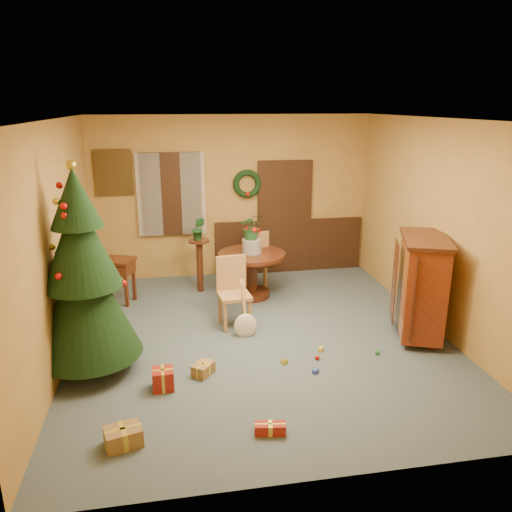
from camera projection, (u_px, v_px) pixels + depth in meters
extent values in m
plane|color=#374451|center=(260.00, 337.00, 6.86)|extent=(5.50, 5.50, 0.00)
plane|color=silver|center=(261.00, 119.00, 6.00)|extent=(5.50, 5.50, 0.00)
plane|color=olive|center=(233.00, 197.00, 9.02)|extent=(5.00, 0.00, 5.00)
plane|color=olive|center=(325.00, 325.00, 3.84)|extent=(5.00, 0.00, 5.00)
plane|color=olive|center=(57.00, 245.00, 6.02)|extent=(0.00, 5.50, 5.50)
plane|color=olive|center=(439.00, 228.00, 6.84)|extent=(0.00, 5.50, 5.50)
cube|color=black|center=(289.00, 246.00, 9.43)|extent=(2.80, 0.06, 1.00)
cube|color=black|center=(284.00, 218.00, 9.25)|extent=(1.00, 0.08, 2.10)
cube|color=white|center=(284.00, 220.00, 9.29)|extent=(0.80, 0.03, 1.90)
cube|color=black|center=(171.00, 194.00, 8.76)|extent=(1.05, 0.08, 1.45)
cube|color=white|center=(171.00, 194.00, 8.79)|extent=(0.88, 0.03, 1.25)
cube|color=white|center=(149.00, 195.00, 8.65)|extent=(0.42, 0.02, 1.45)
cube|color=white|center=(193.00, 194.00, 8.77)|extent=(0.42, 0.02, 1.45)
torus|color=black|center=(247.00, 184.00, 8.91)|extent=(0.51, 0.11, 0.51)
cube|color=#4C3819|center=(114.00, 173.00, 8.49)|extent=(0.62, 0.05, 0.78)
cube|color=gray|center=(114.00, 172.00, 8.52)|extent=(0.48, 0.02, 0.62)
cylinder|color=black|center=(252.00, 255.00, 8.10)|extent=(1.10, 1.10, 0.06)
cylinder|color=black|center=(252.00, 258.00, 8.11)|extent=(0.98, 0.98, 0.04)
cylinder|color=black|center=(252.00, 275.00, 8.20)|extent=(0.18, 0.18, 0.61)
cylinder|color=black|center=(252.00, 294.00, 8.30)|extent=(0.59, 0.59, 0.10)
cylinder|color=slate|center=(252.00, 246.00, 8.05)|extent=(0.32, 0.32, 0.23)
imported|color=#1E4C23|center=(252.00, 226.00, 7.96)|extent=(0.38, 0.33, 0.42)
cube|color=olive|center=(234.00, 296.00, 7.08)|extent=(0.48, 0.48, 0.05)
cube|color=olive|center=(231.00, 273.00, 7.18)|extent=(0.44, 0.08, 0.52)
cube|color=olive|center=(243.00, 306.00, 7.36)|extent=(0.05, 0.05, 0.45)
cube|color=olive|center=(220.00, 308.00, 7.27)|extent=(0.05, 0.05, 0.45)
cube|color=olive|center=(250.00, 315.00, 7.03)|extent=(0.05, 0.05, 0.45)
cube|color=olive|center=(225.00, 318.00, 6.94)|extent=(0.05, 0.05, 0.45)
cube|color=olive|center=(251.00, 261.00, 8.62)|extent=(0.57, 0.57, 0.05)
cube|color=olive|center=(257.00, 248.00, 8.37)|extent=(0.43, 0.19, 0.53)
cube|color=olive|center=(247.00, 279.00, 8.46)|extent=(0.06, 0.06, 0.45)
cube|color=olive|center=(265.00, 276.00, 8.63)|extent=(0.06, 0.06, 0.45)
cube|color=olive|center=(237.00, 273.00, 8.76)|extent=(0.06, 0.06, 0.45)
cube|color=olive|center=(255.00, 270.00, 8.92)|extent=(0.06, 0.06, 0.45)
cylinder|color=black|center=(200.00, 267.00, 8.43)|extent=(0.11, 0.11, 0.88)
cylinder|color=black|center=(199.00, 241.00, 8.29)|extent=(0.35, 0.35, 0.03)
imported|color=#19471E|center=(199.00, 228.00, 8.23)|extent=(0.26, 0.23, 0.39)
cylinder|color=#382111|center=(92.00, 360.00, 6.00)|extent=(0.15, 0.15, 0.27)
cone|color=black|center=(85.00, 297.00, 5.76)|extent=(1.22, 1.22, 1.44)
cone|color=black|center=(79.00, 242.00, 5.56)|extent=(0.89, 0.89, 1.05)
cone|color=black|center=(75.00, 198.00, 5.42)|extent=(0.58, 0.58, 0.66)
sphere|color=gold|center=(71.00, 165.00, 5.31)|extent=(0.11, 0.11, 0.11)
cube|color=black|center=(108.00, 260.00, 7.89)|extent=(0.92, 0.67, 0.05)
cube|color=black|center=(108.00, 267.00, 7.93)|extent=(0.86, 0.62, 0.17)
cube|color=black|center=(87.00, 283.00, 7.94)|extent=(0.15, 0.29, 0.68)
cube|color=black|center=(132.00, 280.00, 8.06)|extent=(0.15, 0.29, 0.68)
cube|color=#551009|center=(421.00, 286.00, 6.71)|extent=(0.85, 1.15, 1.29)
cube|color=black|center=(426.00, 239.00, 6.51)|extent=(0.93, 1.23, 0.05)
cylinder|color=black|center=(433.00, 347.00, 6.50)|extent=(0.07, 0.07, 0.09)
cylinder|color=black|center=(403.00, 319.00, 7.32)|extent=(0.07, 0.07, 0.09)
cube|color=brown|center=(123.00, 437.00, 4.68)|extent=(0.39, 0.33, 0.18)
cube|color=gold|center=(123.00, 437.00, 4.68)|extent=(0.34, 0.13, 0.18)
cube|color=gold|center=(123.00, 437.00, 4.68)|extent=(0.11, 0.25, 0.18)
cube|color=maroon|center=(163.00, 379.00, 5.60)|extent=(0.24, 0.24, 0.23)
cube|color=gold|center=(163.00, 379.00, 5.60)|extent=(0.24, 0.04, 0.24)
cube|color=gold|center=(163.00, 379.00, 5.60)|extent=(0.04, 0.24, 0.24)
cube|color=brown|center=(203.00, 369.00, 5.91)|extent=(0.30, 0.32, 0.14)
cube|color=gold|center=(203.00, 369.00, 5.91)|extent=(0.19, 0.22, 0.14)
cube|color=gold|center=(203.00, 369.00, 5.91)|extent=(0.17, 0.14, 0.14)
cube|color=maroon|center=(270.00, 428.00, 4.86)|extent=(0.32, 0.17, 0.11)
cube|color=gold|center=(270.00, 428.00, 4.86)|extent=(0.31, 0.07, 0.11)
cube|color=gold|center=(270.00, 428.00, 4.86)|extent=(0.06, 0.13, 0.11)
cube|color=#293FB5|center=(315.00, 371.00, 5.95)|extent=(0.09, 0.09, 0.05)
sphere|color=#268B32|center=(377.00, 352.00, 6.39)|extent=(0.06, 0.06, 0.06)
cube|color=gold|center=(321.00, 349.00, 6.48)|extent=(0.09, 0.09, 0.05)
sphere|color=#B9100C|center=(317.00, 358.00, 6.25)|extent=(0.06, 0.06, 0.06)
cube|color=gold|center=(284.00, 362.00, 6.16)|extent=(0.09, 0.08, 0.05)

